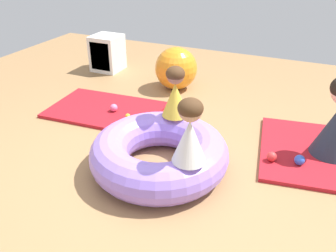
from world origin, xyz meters
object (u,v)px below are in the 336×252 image
object	(u,v)px
play_ball_yellow	(128,116)
play_ball_pink	(114,108)
play_ball_red	(272,157)
child_in_white	(190,132)
inflatable_cushion	(159,153)
storage_cube	(106,53)
play_ball_blue	(300,160)
child_in_yellow	(175,92)
exercise_ball_large	(176,68)

from	to	relation	value
play_ball_yellow	play_ball_pink	xyz separation A→B (m)	(-0.25, 0.10, 0.02)
play_ball_red	child_in_white	bearing A→B (deg)	-127.02
play_ball_red	play_ball_yellow	distance (m)	1.71
inflatable_cushion	storage_cube	size ratio (longest dim) A/B	2.29
play_ball_red	play_ball_yellow	xyz separation A→B (m)	(-1.70, 0.21, -0.02)
play_ball_pink	storage_cube	world-z (taller)	storage_cube
play_ball_yellow	play_ball_pink	world-z (taller)	play_ball_pink
child_in_white	play_ball_blue	bearing A→B (deg)	90.54
play_ball_red	inflatable_cushion	bearing A→B (deg)	-151.75
child_in_white	child_in_yellow	size ratio (longest dim) A/B	1.06
child_in_yellow	exercise_ball_large	bearing A→B (deg)	-89.16
play_ball_pink	play_ball_red	bearing A→B (deg)	-8.97
child_in_white	play_ball_yellow	bearing A→B (deg)	-174.35
play_ball_yellow	inflatable_cushion	bearing A→B (deg)	-43.76
play_ball_blue	exercise_ball_large	size ratio (longest dim) A/B	0.16
play_ball_blue	storage_cube	bearing A→B (deg)	153.11
child_in_yellow	exercise_ball_large	size ratio (longest dim) A/B	0.86
play_ball_pink	play_ball_yellow	bearing A→B (deg)	-21.25
inflatable_cushion	play_ball_yellow	bearing A→B (deg)	136.24
inflatable_cushion	storage_cube	xyz separation A→B (m)	(-1.95, 2.16, 0.10)
child_in_white	play_ball_pink	distance (m)	1.83
play_ball_blue	play_ball_pink	size ratio (longest dim) A/B	1.04
inflatable_cushion	child_in_yellow	distance (m)	0.62
child_in_white	child_in_yellow	xyz separation A→B (m)	(-0.42, 0.70, -0.02)
play_ball_red	play_ball_yellow	world-z (taller)	play_ball_red
play_ball_red	storage_cube	distance (m)	3.34
play_ball_yellow	exercise_ball_large	distance (m)	1.21
inflatable_cushion	play_ball_red	size ratio (longest dim) A/B	13.57
child_in_yellow	storage_cube	xyz separation A→B (m)	(-1.92, 1.71, -0.33)
play_ball_blue	play_ball_yellow	size ratio (longest dim) A/B	1.61
play_ball_blue	play_ball_yellow	bearing A→B (deg)	175.24
inflatable_cushion	play_ball_pink	world-z (taller)	inflatable_cushion
inflatable_cushion	child_in_yellow	bearing A→B (deg)	94.45
child_in_yellow	play_ball_blue	size ratio (longest dim) A/B	5.25
storage_cube	child_in_white	bearing A→B (deg)	-45.82
inflatable_cushion	play_ball_blue	xyz separation A→B (m)	(1.20, 0.56, -0.09)
play_ball_pink	child_in_white	bearing A→B (deg)	-37.51
play_ball_pink	storage_cube	distance (m)	1.65
play_ball_red	child_in_yellow	bearing A→B (deg)	-176.55
inflatable_cushion	exercise_ball_large	world-z (taller)	exercise_ball_large
play_ball_red	play_ball_pink	xyz separation A→B (m)	(-1.95, 0.31, -0.00)
play_ball_blue	storage_cube	distance (m)	3.54
child_in_white	storage_cube	xyz separation A→B (m)	(-2.33, 2.40, -0.34)
play_ball_blue	play_ball_pink	world-z (taller)	play_ball_blue
child_in_yellow	play_ball_yellow	world-z (taller)	child_in_yellow
play_ball_red	play_ball_pink	size ratio (longest dim) A/B	1.01
play_ball_yellow	play_ball_red	bearing A→B (deg)	-7.05
play_ball_red	storage_cube	bearing A→B (deg)	150.43
play_ball_red	exercise_ball_large	xyz separation A→B (m)	(-1.58, 1.39, 0.21)
child_in_white	storage_cube	bearing A→B (deg)	-179.74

